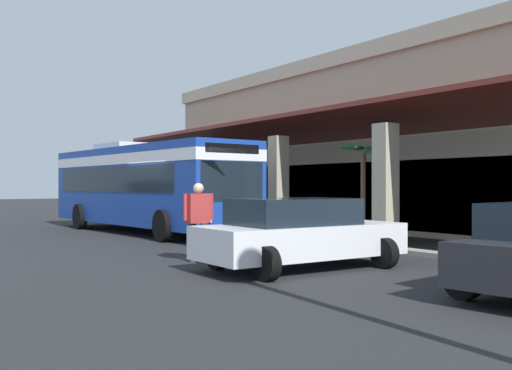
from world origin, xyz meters
The scene contains 7 objects.
ground centered at (0.00, 8.00, 0.00)m, with size 120.00×120.00×0.00m, color #262628.
curb_strip centered at (0.48, 3.04, 0.06)m, with size 31.30×0.50×0.12m, color #9E998E.
plaza_building centered at (0.48, 12.67, 3.50)m, with size 26.39×15.00×6.99m.
transit_bus centered at (-2.64, 0.17, 1.85)m, with size 11.36×3.35×3.34m.
parked_sedan_white centered at (8.02, -0.97, 0.75)m, with size 2.46×4.41×1.47m.
pedestrian centered at (5.86, -2.18, 1.02)m, with size 0.35×0.71×1.79m.
potted_palm centered at (4.38, 4.39, 0.89)m, with size 1.57×1.57×3.02m.
Camera 1 is at (17.64, -8.54, 1.75)m, focal length 41.37 mm.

